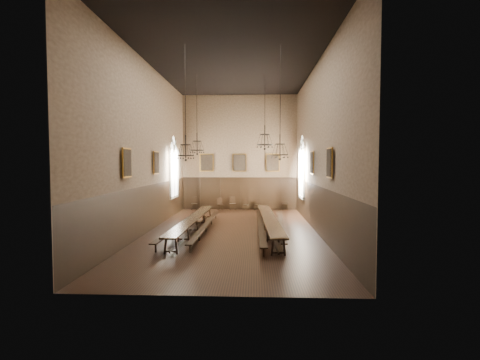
# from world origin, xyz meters

# --- Properties ---
(floor) EXTENTS (9.00, 18.00, 0.02)m
(floor) POSITION_xyz_m (0.00, 0.00, -0.01)
(floor) COLOR black
(floor) RESTS_ON ground
(ceiling) EXTENTS (9.00, 18.00, 0.02)m
(ceiling) POSITION_xyz_m (0.00, 0.00, 9.01)
(ceiling) COLOR black
(ceiling) RESTS_ON ground
(wall_back) EXTENTS (9.00, 0.02, 9.00)m
(wall_back) POSITION_xyz_m (0.00, 9.01, 4.50)
(wall_back) COLOR #896F54
(wall_back) RESTS_ON ground
(wall_front) EXTENTS (9.00, 0.02, 9.00)m
(wall_front) POSITION_xyz_m (0.00, -9.01, 4.50)
(wall_front) COLOR #896F54
(wall_front) RESTS_ON ground
(wall_left) EXTENTS (0.02, 18.00, 9.00)m
(wall_left) POSITION_xyz_m (-4.51, 0.00, 4.50)
(wall_left) COLOR #896F54
(wall_left) RESTS_ON ground
(wall_right) EXTENTS (0.02, 18.00, 9.00)m
(wall_right) POSITION_xyz_m (4.51, 0.00, 4.50)
(wall_right) COLOR #896F54
(wall_right) RESTS_ON ground
(wainscot_panelling) EXTENTS (9.00, 18.00, 2.50)m
(wainscot_panelling) POSITION_xyz_m (0.00, 0.00, 1.25)
(wainscot_panelling) COLOR black
(wainscot_panelling) RESTS_ON floor
(table_left) EXTENTS (0.93, 9.98, 0.78)m
(table_left) POSITION_xyz_m (-2.08, -0.19, 0.39)
(table_left) COLOR black
(table_left) RESTS_ON floor
(table_right) EXTENTS (1.13, 10.43, 0.81)m
(table_right) POSITION_xyz_m (1.96, -0.04, 0.41)
(table_right) COLOR black
(table_right) RESTS_ON floor
(bench_left_outer) EXTENTS (1.00, 10.05, 0.45)m
(bench_left_outer) POSITION_xyz_m (-2.57, 0.21, 0.29)
(bench_left_outer) COLOR black
(bench_left_outer) RESTS_ON floor
(bench_left_inner) EXTENTS (0.38, 9.47, 0.43)m
(bench_left_inner) POSITION_xyz_m (-1.41, -0.05, 0.27)
(bench_left_inner) COLOR black
(bench_left_inner) RESTS_ON floor
(bench_right_inner) EXTENTS (0.40, 10.29, 0.46)m
(bench_right_inner) POSITION_xyz_m (1.51, -0.17, 0.29)
(bench_right_inner) COLOR black
(bench_right_inner) RESTS_ON floor
(bench_right_outer) EXTENTS (0.71, 9.28, 0.42)m
(bench_right_outer) POSITION_xyz_m (2.62, 0.23, 0.27)
(bench_right_outer) COLOR black
(bench_right_outer) RESTS_ON floor
(chair_0) EXTENTS (0.46, 0.46, 0.99)m
(chair_0) POSITION_xyz_m (-3.55, 8.59, 0.30)
(chair_0) COLOR black
(chair_0) RESTS_ON floor
(chair_2) EXTENTS (0.52, 0.52, 0.93)m
(chair_2) POSITION_xyz_m (-1.52, 8.54, 0.28)
(chair_2) COLOR black
(chair_2) RESTS_ON floor
(chair_3) EXTENTS (0.55, 0.55, 1.03)m
(chair_3) POSITION_xyz_m (-0.52, 8.57, 0.31)
(chair_3) COLOR black
(chair_3) RESTS_ON floor
(chair_4) EXTENTS (0.47, 0.47, 0.86)m
(chair_4) POSITION_xyz_m (0.51, 8.47, 0.26)
(chair_4) COLOR black
(chair_4) RESTS_ON floor
(chair_5) EXTENTS (0.42, 0.42, 0.87)m
(chair_5) POSITION_xyz_m (1.38, 8.56, 0.26)
(chair_5) COLOR black
(chair_5) RESTS_ON floor
(chair_7) EXTENTS (0.45, 0.45, 1.01)m
(chair_7) POSITION_xyz_m (3.57, 8.56, 0.31)
(chair_7) COLOR black
(chair_7) RESTS_ON floor
(chandelier_back_left) EXTENTS (0.85, 0.85, 4.70)m
(chandelier_back_left) POSITION_xyz_m (-2.28, 2.45, 4.76)
(chandelier_back_left) COLOR black
(chandelier_back_left) RESTS_ON ceiling
(chandelier_back_right) EXTENTS (0.95, 0.95, 4.37)m
(chandelier_back_right) POSITION_xyz_m (1.80, 2.78, 5.07)
(chandelier_back_right) COLOR black
(chandelier_back_right) RESTS_ON ceiling
(chandelier_front_left) EXTENTS (0.75, 0.75, 5.11)m
(chandelier_front_left) POSITION_xyz_m (-1.93, -2.80, 4.42)
(chandelier_front_left) COLOR black
(chandelier_front_left) RESTS_ON ceiling
(chandelier_front_right) EXTENTS (0.75, 0.75, 5.07)m
(chandelier_front_right) POSITION_xyz_m (2.34, -2.57, 4.46)
(chandelier_front_right) COLOR black
(chandelier_front_right) RESTS_ON ceiling
(portrait_back_0) EXTENTS (1.10, 0.12, 1.40)m
(portrait_back_0) POSITION_xyz_m (-2.60, 8.88, 3.70)
(portrait_back_0) COLOR #B37C2B
(portrait_back_0) RESTS_ON wall_back
(portrait_back_1) EXTENTS (1.10, 0.12, 1.40)m
(portrait_back_1) POSITION_xyz_m (0.00, 8.88, 3.70)
(portrait_back_1) COLOR #B37C2B
(portrait_back_1) RESTS_ON wall_back
(portrait_back_2) EXTENTS (1.10, 0.12, 1.40)m
(portrait_back_2) POSITION_xyz_m (2.60, 8.88, 3.70)
(portrait_back_2) COLOR #B37C2B
(portrait_back_2) RESTS_ON wall_back
(portrait_left_0) EXTENTS (0.12, 1.00, 1.30)m
(portrait_left_0) POSITION_xyz_m (-4.38, 1.00, 3.70)
(portrait_left_0) COLOR #B37C2B
(portrait_left_0) RESTS_ON wall_left
(portrait_left_1) EXTENTS (0.12, 1.00, 1.30)m
(portrait_left_1) POSITION_xyz_m (-4.38, -3.50, 3.70)
(portrait_left_1) COLOR #B37C2B
(portrait_left_1) RESTS_ON wall_left
(portrait_right_0) EXTENTS (0.12, 1.00, 1.30)m
(portrait_right_0) POSITION_xyz_m (4.38, 1.00, 3.70)
(portrait_right_0) COLOR #B37C2B
(portrait_right_0) RESTS_ON wall_right
(portrait_right_1) EXTENTS (0.12, 1.00, 1.30)m
(portrait_right_1) POSITION_xyz_m (4.38, -3.50, 3.70)
(portrait_right_1) COLOR #B37C2B
(portrait_right_1) RESTS_ON wall_right
(window_right) EXTENTS (0.20, 2.20, 4.60)m
(window_right) POSITION_xyz_m (4.43, 5.50, 3.40)
(window_right) COLOR white
(window_right) RESTS_ON wall_right
(window_left) EXTENTS (0.20, 2.20, 4.60)m
(window_left) POSITION_xyz_m (-4.43, 5.50, 3.40)
(window_left) COLOR white
(window_left) RESTS_ON wall_left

